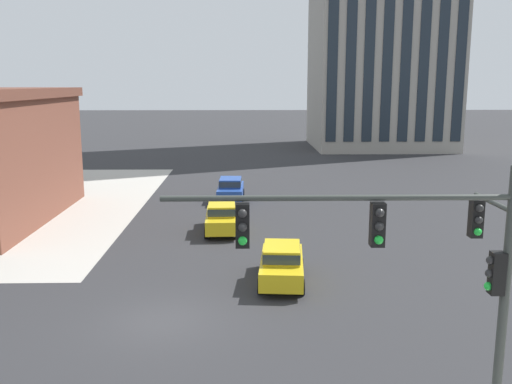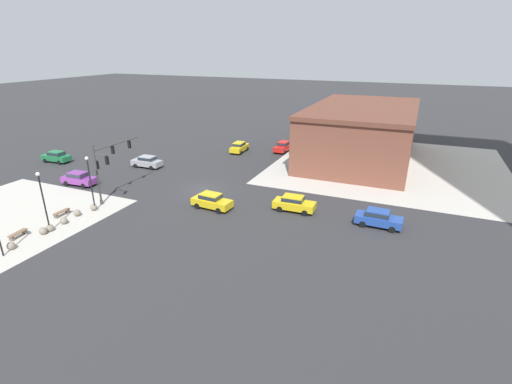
{
  "view_description": "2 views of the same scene",
  "coord_description": "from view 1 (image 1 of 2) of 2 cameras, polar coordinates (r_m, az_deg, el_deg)",
  "views": [
    {
      "loc": [
        2.97,
        -18.98,
        8.36
      ],
      "look_at": [
        3.47,
        3.85,
        3.94
      ],
      "focal_mm": 39.62,
      "sensor_mm": 36.0,
      "label": 1
    },
    {
      "loc": [
        37.02,
        22.97,
        16.41
      ],
      "look_at": [
        3.3,
        8.51,
        2.16
      ],
      "focal_mm": 26.41,
      "sensor_mm": 36.0,
      "label": 2
    }
  ],
  "objects": [
    {
      "name": "ground_plane",
      "position": [
        20.95,
        -9.52,
        -12.72
      ],
      "size": [
        320.0,
        320.0,
        0.0
      ],
      "primitive_type": "plane",
      "color": "#2D2D30"
    },
    {
      "name": "car_main_mid",
      "position": [
        40.53,
        -2.58,
        0.36
      ],
      "size": [
        1.98,
        4.44,
        1.68
      ],
      "color": "#23479E",
      "rests_on": "ground"
    },
    {
      "name": "car_cross_westbound",
      "position": [
        24.04,
        2.62,
        -7.08
      ],
      "size": [
        2.16,
        4.53,
        1.68
      ],
      "color": "gold",
      "rests_on": "ground"
    },
    {
      "name": "traffic_signal_main",
      "position": [
        12.53,
        17.77,
        -7.99
      ],
      "size": [
        7.24,
        2.09,
        6.75
      ],
      "color": "#383D38",
      "rests_on": "ground"
    },
    {
      "name": "car_main_southbound_far",
      "position": [
        32.07,
        -3.47,
        -2.48
      ],
      "size": [
        1.99,
        4.45,
        1.68
      ],
      "color": "gold",
      "rests_on": "ground"
    }
  ]
}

